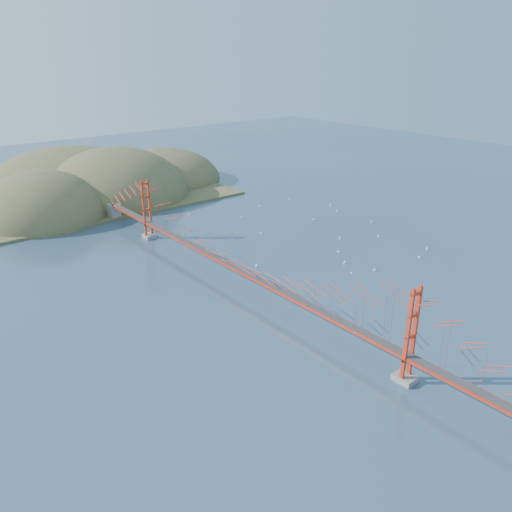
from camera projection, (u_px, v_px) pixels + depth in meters
ground at (241, 289)px, 77.48m from camera, size 320.00×320.00×0.00m
bridge at (240, 247)px, 74.95m from camera, size 2.20×94.40×12.00m
far_headlands at (85, 196)px, 127.89m from camera, size 84.00×58.00×25.00m
sailboat_9 at (378, 236)px, 99.44m from camera, size 0.52×0.52×0.57m
sailboat_12 at (189, 215)px, 112.53m from camera, size 0.54×0.51×0.61m
sailboat_2 at (345, 263)px, 86.89m from camera, size 0.55×0.45×0.64m
sailboat_17 at (330, 205)px, 119.62m from camera, size 0.56×0.46×0.66m
sailboat_13 at (427, 249)px, 93.02m from camera, size 0.62×0.62×0.67m
sailboat_3 at (256, 266)px, 85.61m from camera, size 0.60×0.60×0.68m
sailboat_7 at (242, 216)px, 111.23m from camera, size 0.61×0.61×0.65m
sailboat_4 at (337, 211)px, 115.28m from camera, size 0.68×0.68×0.72m
sailboat_16 at (261, 233)px, 101.35m from camera, size 0.58×0.58×0.63m
sailboat_11 at (372, 222)px, 107.95m from camera, size 0.53×0.53×0.56m
sailboat_5 at (419, 257)px, 89.45m from camera, size 0.43×0.53×0.62m
sailboat_1 at (314, 219)px, 109.54m from camera, size 0.70×0.70×0.74m
sailboat_15 at (260, 205)px, 119.14m from camera, size 0.63×0.63×0.69m
sailboat_0 at (338, 251)px, 91.94m from camera, size 0.50×0.58×0.66m
sailboat_8 at (290, 199)px, 124.26m from camera, size 0.57×0.57×0.64m
sailboat_14 at (352, 273)px, 83.02m from camera, size 0.55×0.55×0.60m
sailboat_extra_0 at (374, 270)px, 84.03m from camera, size 0.60×0.60×0.64m
sailboat_extra_1 at (340, 238)px, 98.32m from camera, size 0.62×0.62×0.66m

